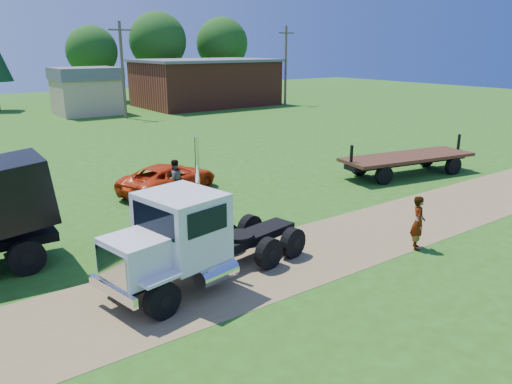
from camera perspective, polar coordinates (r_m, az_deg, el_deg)
ground at (r=18.39m, az=9.91°, el=-5.53°), size 140.00×140.00×0.00m
dirt_track at (r=18.39m, az=9.91°, el=-5.52°), size 120.00×4.20×0.01m
white_semi_tractor at (r=14.49m, az=-8.09°, el=-5.43°), size 7.15×3.49×4.22m
orange_pickup at (r=24.09m, az=-9.93°, el=1.51°), size 5.57×3.88×1.41m
flatbed_trailer at (r=28.29m, az=16.89°, el=3.54°), size 7.94×3.63×1.96m
spectator_a at (r=18.02m, az=18.04°, el=-3.36°), size 0.81×0.81×1.90m
spectator_b at (r=23.16m, az=-9.31°, el=1.46°), size 0.92×0.74×1.82m
brick_building at (r=60.15m, az=-5.78°, el=12.37°), size 15.40×10.40×5.30m
tan_shed at (r=54.43m, az=-18.80°, el=10.93°), size 6.20×5.40×4.70m
utility_poles at (r=50.26m, az=-15.01°, el=13.48°), size 42.20×0.28×9.00m
tree_row at (r=64.22m, az=-22.22°, el=15.28°), size 57.81×11.69×11.16m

